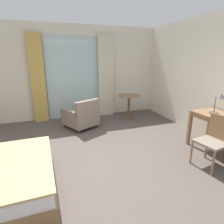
# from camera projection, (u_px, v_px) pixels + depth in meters

# --- Properties ---
(ground) EXTENTS (6.40, 6.68, 0.10)m
(ground) POSITION_uv_depth(u_px,v_px,m) (92.00, 168.00, 3.35)
(ground) COLOR #564C47
(wall_back) EXTENTS (6.00, 0.12, 2.80)m
(wall_back) POSITION_uv_depth(u_px,v_px,m) (67.00, 73.00, 5.73)
(wall_back) COLOR silver
(wall_back) RESTS_ON ground
(balcony_glass_door) EXTENTS (1.60, 0.02, 2.47)m
(balcony_glass_door) POSITION_uv_depth(u_px,v_px,m) (73.00, 78.00, 5.76)
(balcony_glass_door) COLOR silver
(balcony_glass_door) RESTS_ON ground
(curtain_panel_left) EXTENTS (0.39, 0.10, 2.52)m
(curtain_panel_left) POSITION_uv_depth(u_px,v_px,m) (38.00, 79.00, 5.34)
(curtain_panel_left) COLOR tan
(curtain_panel_left) RESTS_ON ground
(curtain_panel_right) EXTENTS (0.50, 0.10, 2.52)m
(curtain_panel_right) POSITION_uv_depth(u_px,v_px,m) (106.00, 77.00, 5.98)
(curtain_panel_right) COLOR beige
(curtain_panel_right) RESTS_ON ground
(desk_chair) EXTENTS (0.51, 0.52, 0.90)m
(desk_chair) POSITION_uv_depth(u_px,v_px,m) (215.00, 138.00, 3.22)
(desk_chair) COLOR gray
(desk_chair) RESTS_ON ground
(desk_lamp) EXTENTS (0.18, 0.27, 0.44)m
(desk_lamp) POSITION_uv_depth(u_px,v_px,m) (220.00, 101.00, 3.63)
(desk_lamp) COLOR #4C4C51
(desk_lamp) RESTS_ON writing_desk
(armchair_by_window) EXTENTS (1.00, 1.03, 0.81)m
(armchair_by_window) POSITION_uv_depth(u_px,v_px,m) (81.00, 117.00, 5.04)
(armchair_by_window) COLOR gray
(armchair_by_window) RESTS_ON ground
(round_cafe_table) EXTENTS (0.68, 0.68, 0.75)m
(round_cafe_table) POSITION_uv_depth(u_px,v_px,m) (129.00, 101.00, 5.79)
(round_cafe_table) COLOR olive
(round_cafe_table) RESTS_ON ground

